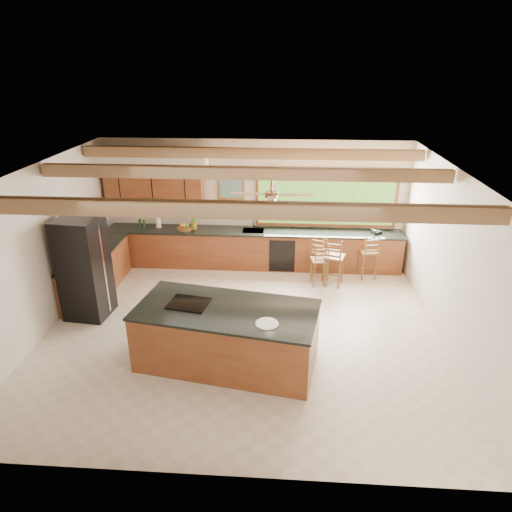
{
  "coord_description": "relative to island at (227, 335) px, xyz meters",
  "views": [
    {
      "loc": [
        0.75,
        -7.24,
        4.65
      ],
      "look_at": [
        0.21,
        0.8,
        1.17
      ],
      "focal_mm": 32.0,
      "sensor_mm": 36.0,
      "label": 1
    }
  ],
  "objects": [
    {
      "name": "bar_stool_c",
      "position": [
        2.81,
        3.36,
        0.13
      ],
      "size": [
        0.45,
        0.45,
        1.08
      ],
      "rotation": [
        0.0,
        0.0,
        0.2
      ],
      "color": "brown",
      "rests_on": "ground"
    },
    {
      "name": "counter_run",
      "position": [
        -0.67,
        3.48,
        -0.04
      ],
      "size": [
        7.12,
        3.1,
        1.27
      ],
      "color": "brown",
      "rests_on": "ground"
    },
    {
      "name": "bar_stool_b",
      "position": [
        1.68,
        2.93,
        0.08
      ],
      "size": [
        0.41,
        0.41,
        0.99
      ],
      "rotation": [
        0.0,
        0.0,
        0.19
      ],
      "color": "brown",
      "rests_on": "ground"
    },
    {
      "name": "room_shell",
      "position": [
        -0.02,
        1.62,
        1.71
      ],
      "size": [
        7.27,
        6.54,
        3.02
      ],
      "color": "beige",
      "rests_on": "ground"
    },
    {
      "name": "bar_stool_a",
      "position": [
        1.71,
        3.36,
        0.1
      ],
      "size": [
        0.48,
        0.48,
        1.02
      ],
      "rotation": [
        0.0,
        0.0,
        -0.4
      ],
      "color": "brown",
      "rests_on": "ground"
    },
    {
      "name": "bar_stool_d",
      "position": [
        2.0,
        2.93,
        0.16
      ],
      "size": [
        0.51,
        0.51,
        1.13
      ],
      "rotation": [
        0.0,
        0.0,
        -0.3
      ],
      "color": "brown",
      "rests_on": "ground"
    },
    {
      "name": "refrigerator",
      "position": [
        -2.9,
        1.36,
        0.49
      ],
      "size": [
        0.85,
        0.83,
        2.0
      ],
      "rotation": [
        0.0,
        0.0,
        -0.1
      ],
      "color": "black",
      "rests_on": "ground"
    },
    {
      "name": "island",
      "position": [
        0.0,
        0.0,
        0.0
      ],
      "size": [
        3.09,
        1.84,
        1.03
      ],
      "rotation": [
        0.0,
        0.0,
        -0.17
      ],
      "color": "brown",
      "rests_on": "ground"
    },
    {
      "name": "ground",
      "position": [
        0.15,
        0.96,
        -0.51
      ],
      "size": [
        7.2,
        7.2,
        0.0
      ],
      "primitive_type": "plane",
      "color": "beige",
      "rests_on": "ground"
    }
  ]
}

